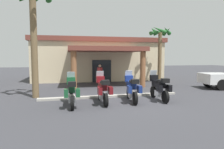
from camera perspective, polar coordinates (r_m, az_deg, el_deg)
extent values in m
plane|color=#38383D|center=(10.77, 6.02, -7.70)|extent=(80.00, 80.00, 0.00)
cube|color=beige|center=(21.68, -4.23, 3.84)|extent=(13.14, 6.27, 3.84)
cube|color=#1E2328|center=(18.80, -2.98, 1.01)|extent=(1.80, 0.17, 2.10)
cube|color=brown|center=(16.72, -1.88, 7.24)|extent=(6.31, 4.49, 0.35)
cylinder|color=brown|center=(14.74, -10.95, 1.25)|extent=(0.43, 0.43, 2.84)
cylinder|color=brown|center=(15.78, 8.87, 1.52)|extent=(0.43, 0.43, 2.84)
cube|color=brown|center=(21.74, -4.26, 9.49)|extent=(13.55, 6.69, 0.44)
cylinder|color=black|center=(10.62, -11.63, -6.14)|extent=(0.15, 0.66, 0.66)
cylinder|color=black|center=(9.10, -11.38, -8.01)|extent=(0.15, 0.66, 0.66)
cube|color=silver|center=(9.83, -11.51, -6.81)|extent=(0.33, 0.57, 0.32)
cube|color=#19512D|center=(9.88, -11.59, -3.74)|extent=(0.32, 1.16, 0.34)
cube|color=black|center=(9.51, -11.55, -2.74)|extent=(0.29, 0.61, 0.10)
cube|color=#19512D|center=(10.47, -11.70, -1.76)|extent=(0.44, 0.25, 0.36)
cube|color=#B2BCC6|center=(10.52, -11.74, -0.19)|extent=(0.40, 0.13, 0.36)
cube|color=#19512D|center=(9.16, -13.08, -5.22)|extent=(0.19, 0.44, 0.36)
cube|color=#19512D|center=(9.17, -9.82, -5.14)|extent=(0.19, 0.44, 0.36)
cube|color=black|center=(9.00, -11.48, -2.72)|extent=(0.37, 0.33, 0.22)
cylinder|color=black|center=(11.00, -3.40, -5.65)|extent=(0.15, 0.66, 0.66)
cylinder|color=black|center=(9.51, -1.81, -7.35)|extent=(0.15, 0.66, 0.66)
cube|color=silver|center=(10.22, -2.64, -6.25)|extent=(0.33, 0.57, 0.32)
cube|color=maroon|center=(10.28, -2.81, -3.30)|extent=(0.32, 1.16, 0.34)
cube|color=black|center=(9.91, -2.45, -2.33)|extent=(0.29, 0.61, 0.10)
cube|color=maroon|center=(10.86, -3.41, -1.42)|extent=(0.44, 0.25, 0.36)
cube|color=#B2BCC6|center=(10.91, -3.49, 0.09)|extent=(0.40, 0.13, 0.36)
cube|color=maroon|center=(9.53, -3.54, -4.70)|extent=(0.19, 0.44, 0.36)
cube|color=maroon|center=(9.63, -0.47, -4.59)|extent=(0.19, 0.44, 0.36)
cube|color=black|center=(9.42, -1.89, -2.29)|extent=(0.37, 0.33, 0.22)
cylinder|color=black|center=(11.44, 4.84, -5.25)|extent=(0.22, 0.67, 0.66)
cylinder|color=black|center=(9.95, 6.68, -6.82)|extent=(0.22, 0.67, 0.66)
cube|color=silver|center=(10.66, 5.72, -5.80)|extent=(0.39, 0.60, 0.32)
cube|color=navy|center=(10.72, 5.57, -2.97)|extent=(0.44, 1.18, 0.34)
cube|color=black|center=(10.36, 6.00, -2.03)|extent=(0.35, 0.63, 0.10)
cube|color=navy|center=(11.30, 4.89, -1.18)|extent=(0.47, 0.29, 0.36)
cube|color=#B2BCC6|center=(11.35, 4.82, 0.27)|extent=(0.41, 0.17, 0.36)
cube|color=navy|center=(9.96, 5.04, -4.28)|extent=(0.23, 0.46, 0.36)
cube|color=navy|center=(10.08, 7.94, -4.20)|extent=(0.23, 0.46, 0.36)
cube|color=black|center=(9.86, 6.66, -1.98)|extent=(0.40, 0.36, 0.22)
cylinder|color=black|center=(11.98, 11.82, -4.87)|extent=(0.18, 0.67, 0.66)
cylinder|color=black|center=(10.60, 15.09, -6.24)|extent=(0.18, 0.67, 0.66)
cube|color=silver|center=(11.26, 13.41, -5.34)|extent=(0.35, 0.58, 0.32)
cube|color=black|center=(11.31, 13.15, -2.66)|extent=(0.36, 1.16, 0.34)
cube|color=black|center=(10.97, 13.92, -1.76)|extent=(0.31, 0.61, 0.10)
cube|color=black|center=(11.85, 11.93, -0.98)|extent=(0.45, 0.26, 0.36)
cube|color=#B2BCC6|center=(11.90, 11.80, 0.40)|extent=(0.41, 0.14, 0.36)
cube|color=black|center=(10.55, 13.51, -3.88)|extent=(0.20, 0.45, 0.36)
cube|color=black|center=(10.77, 16.03, -3.76)|extent=(0.20, 0.45, 0.36)
cube|color=black|center=(10.51, 15.07, -1.69)|extent=(0.38, 0.34, 0.22)
cylinder|color=black|center=(16.91, -3.76, -1.54)|extent=(0.14, 0.14, 0.87)
cylinder|color=black|center=(16.80, -3.28, -1.58)|extent=(0.14, 0.14, 0.87)
cylinder|color=#B23333|center=(16.79, -3.53, 0.96)|extent=(0.32, 0.32, 0.62)
cylinder|color=#B23333|center=(16.93, -4.12, 1.09)|extent=(0.09, 0.09, 0.59)
cylinder|color=#B23333|center=(16.65, -2.95, 1.03)|extent=(0.09, 0.09, 0.59)
sphere|color=tan|center=(16.76, -3.54, 2.51)|extent=(0.24, 0.24, 0.24)
cylinder|color=black|center=(17.56, 25.96, -1.91)|extent=(0.83, 0.39, 0.80)
cylinder|color=black|center=(16.12, 28.99, -2.61)|extent=(0.83, 0.39, 0.80)
cylinder|color=brown|center=(18.62, 13.57, 4.66)|extent=(0.34, 0.34, 4.58)
cone|color=#236028|center=(19.03, 15.46, 11.89)|extent=(0.43, 1.31, 0.72)
cone|color=#236028|center=(19.38, 13.63, 11.80)|extent=(1.32, 0.87, 0.72)
cone|color=#236028|center=(19.19, 12.33, 11.86)|extent=(1.34, 0.77, 0.69)
cone|color=#236028|center=(18.50, 11.97, 12.33)|extent=(0.38, 1.28, 0.88)
cone|color=#236028|center=(18.16, 13.54, 12.41)|extent=(1.27, 1.00, 0.85)
cone|color=#236028|center=(18.54, 15.54, 12.09)|extent=(1.23, 1.10, 0.74)
cylinder|color=brown|center=(12.30, -21.51, 7.31)|extent=(0.37, 0.37, 5.86)
cube|color=#ADA89E|center=(11.82, -0.26, -6.23)|extent=(8.32, 0.36, 0.12)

